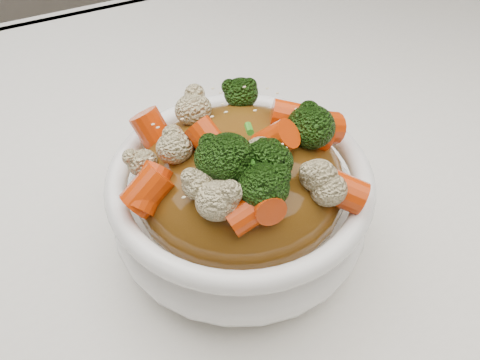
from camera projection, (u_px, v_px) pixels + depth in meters
name	position (u px, v px, depth m)	size (l,w,h in m)	color
tablecloth	(229.00, 209.00, 0.54)	(1.20, 0.80, 0.04)	white
bowl	(240.00, 207.00, 0.46)	(0.21, 0.21, 0.08)	white
sauce_base	(240.00, 183.00, 0.44)	(0.17, 0.17, 0.09)	#5D3910
carrots	(240.00, 124.00, 0.40)	(0.17, 0.17, 0.05)	#D13A06
broccoli	(240.00, 125.00, 0.40)	(0.17, 0.17, 0.04)	black
cauliflower	(240.00, 127.00, 0.40)	(0.17, 0.17, 0.03)	beige
scallions	(240.00, 123.00, 0.40)	(0.12, 0.12, 0.02)	#378A20
sesame_seeds	(240.00, 123.00, 0.40)	(0.15, 0.15, 0.01)	beige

